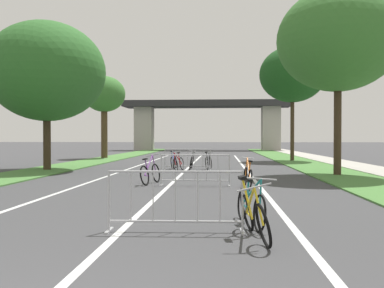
# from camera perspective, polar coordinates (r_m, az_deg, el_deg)

# --- Properties ---
(grass_verge_left) EXTENTS (2.68, 60.78, 0.05)m
(grass_verge_left) POSITION_cam_1_polar(r_m,az_deg,el_deg) (28.47, -13.48, -2.34)
(grass_verge_left) COLOR #477A38
(grass_verge_left) RESTS_ON ground
(grass_verge_right) EXTENTS (2.68, 60.78, 0.05)m
(grass_verge_right) POSITION_cam_1_polar(r_m,az_deg,el_deg) (27.64, 14.55, -2.44)
(grass_verge_right) COLOR #477A38
(grass_verge_right) RESTS_ON ground
(sidewalk_path_right) EXTENTS (2.18, 60.78, 0.08)m
(sidewalk_path_right) POSITION_cam_1_polar(r_m,az_deg,el_deg) (28.19, 19.42, -2.37)
(sidewalk_path_right) COLOR #ADA89E
(sidewalk_path_right) RESTS_ON ground
(lane_stripe_center) EXTENTS (0.14, 35.16, 0.01)m
(lane_stripe_center) POSITION_cam_1_polar(r_m,az_deg,el_deg) (19.98, -0.99, -3.74)
(lane_stripe_center) COLOR silver
(lane_stripe_center) RESTS_ON ground
(lane_stripe_right_lane) EXTENTS (0.14, 35.16, 0.01)m
(lane_stripe_right_lane) POSITION_cam_1_polar(r_m,az_deg,el_deg) (19.95, 7.65, -3.75)
(lane_stripe_right_lane) COLOR silver
(lane_stripe_right_lane) RESTS_ON ground
(lane_stripe_left_lane) EXTENTS (0.14, 35.16, 0.01)m
(lane_stripe_left_lane) POSITION_cam_1_polar(r_m,az_deg,el_deg) (20.45, -9.41, -3.64)
(lane_stripe_left_lane) COLOR silver
(lane_stripe_left_lane) RESTS_ON ground
(overpass_bridge) EXTENTS (21.08, 4.27, 6.29)m
(overpass_bridge) POSITION_cam_1_polar(r_m,az_deg,el_deg) (52.60, 2.06, 3.98)
(overpass_bridge) COLOR #2D2D30
(overpass_bridge) RESTS_ON ground
(tree_left_oak_near) EXTENTS (5.71, 5.71, 7.28)m
(tree_left_oak_near) POSITION_cam_1_polar(r_m,az_deg,el_deg) (21.72, -19.45, 9.39)
(tree_left_oak_near) COLOR #3D2D1E
(tree_left_oak_near) RESTS_ON ground
(tree_left_maple_mid) EXTENTS (3.27, 3.27, 6.40)m
(tree_left_maple_mid) POSITION_cam_1_polar(r_m,az_deg,el_deg) (32.95, -12.05, 6.62)
(tree_left_maple_mid) COLOR #4C3823
(tree_left_maple_mid) RESTS_ON ground
(tree_right_oak_mid) EXTENTS (5.10, 5.10, 7.90)m
(tree_right_oak_mid) POSITION_cam_1_polar(r_m,az_deg,el_deg) (18.92, 19.53, 13.37)
(tree_right_oak_mid) COLOR #3D2D1E
(tree_right_oak_mid) RESTS_ON ground
(tree_right_cypress_far) EXTENTS (4.52, 4.52, 7.88)m
(tree_right_cypress_far) POSITION_cam_1_polar(r_m,az_deg,el_deg) (29.51, 13.72, 9.31)
(tree_right_cypress_far) COLOR #3D2D1E
(tree_right_cypress_far) RESTS_ON ground
(crowd_barrier_nearest) EXTENTS (2.35, 0.51, 1.05)m
(crowd_barrier_nearest) POSITION_cam_1_polar(r_m,az_deg,el_deg) (7.09, -2.32, -7.95)
(crowd_barrier_nearest) COLOR #ADADB2
(crowd_barrier_nearest) RESTS_ON ground
(crowd_barrier_second) EXTENTS (2.35, 0.47, 1.05)m
(crowd_barrier_second) POSITION_cam_1_polar(r_m,az_deg,el_deg) (13.81, 0.43, -3.65)
(crowd_barrier_second) COLOR #ADADB2
(crowd_barrier_second) RESTS_ON ground
(crowd_barrier_third) EXTENTS (2.35, 0.49, 1.05)m
(crowd_barrier_third) POSITION_cam_1_polar(r_m,az_deg,el_deg) (20.62, -0.61, -2.16)
(crowd_barrier_third) COLOR #ADADB2
(crowd_barrier_third) RESTS_ON ground
(bicycle_red_0) EXTENTS (0.66, 1.66, 0.97)m
(bicycle_red_0) POSITION_cam_1_polar(r_m,az_deg,el_deg) (20.11, -1.87, -2.66)
(bicycle_red_0) COLOR black
(bicycle_red_0) RESTS_ON ground
(bicycle_black_1) EXTENTS (0.48, 1.62, 0.90)m
(bicycle_black_1) POSITION_cam_1_polar(r_m,az_deg,el_deg) (21.13, 2.29, -2.51)
(bicycle_black_1) COLOR black
(bicycle_black_1) RESTS_ON ground
(bicycle_teal_2) EXTENTS (0.65, 1.70, 0.94)m
(bicycle_teal_2) POSITION_cam_1_polar(r_m,az_deg,el_deg) (7.68, 8.10, -8.41)
(bicycle_teal_2) COLOR black
(bicycle_teal_2) RESTS_ON ground
(bicycle_silver_3) EXTENTS (0.44, 1.74, 0.98)m
(bicycle_silver_3) POSITION_cam_1_polar(r_m,az_deg,el_deg) (21.21, -0.03, -2.47)
(bicycle_silver_3) COLOR black
(bicycle_silver_3) RESTS_ON ground
(bicycle_blue_4) EXTENTS (0.53, 1.76, 0.96)m
(bicycle_blue_4) POSITION_cam_1_polar(r_m,az_deg,el_deg) (21.29, -2.55, -2.46)
(bicycle_blue_4) COLOR black
(bicycle_blue_4) RESTS_ON ground
(bicycle_purple_5) EXTENTS (0.54, 1.70, 1.04)m
(bicycle_purple_5) POSITION_cam_1_polar(r_m,az_deg,el_deg) (14.41, -5.79, -4.02)
(bicycle_purple_5) COLOR black
(bicycle_purple_5) RESTS_ON ground
(bicycle_orange_6) EXTENTS (0.44, 1.67, 0.97)m
(bicycle_orange_6) POSITION_cam_1_polar(r_m,az_deg,el_deg) (13.41, 7.71, -4.48)
(bicycle_orange_6) COLOR black
(bicycle_orange_6) RESTS_ON ground
(bicycle_yellow_7) EXTENTS (0.53, 1.77, 0.99)m
(bicycle_yellow_7) POSITION_cam_1_polar(r_m,az_deg,el_deg) (6.67, 8.53, -9.78)
(bicycle_yellow_7) COLOR black
(bicycle_yellow_7) RESTS_ON ground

